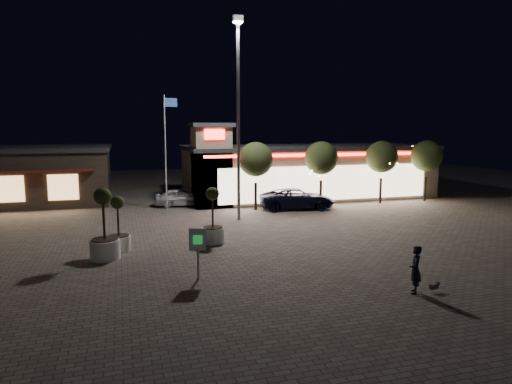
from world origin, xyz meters
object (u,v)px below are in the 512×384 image
object	(u,v)px
pedestrian	(415,270)
planter_left	(119,234)
white_sedan	(182,197)
pickup_truck	(297,199)
planter_mid	(105,237)
valet_sign	(198,244)

from	to	relation	value
pedestrian	planter_left	world-z (taller)	planter_left
white_sedan	pedestrian	bearing A→B (deg)	-159.65
pickup_truck	planter_mid	world-z (taller)	planter_mid
pickup_truck	white_sedan	distance (m)	8.51
white_sedan	pedestrian	size ratio (longest dim) A/B	2.29
planter_left	pedestrian	bearing A→B (deg)	-41.24
pickup_truck	planter_left	size ratio (longest dim) A/B	2.02
white_sedan	planter_left	bearing A→B (deg)	164.39
white_sedan	valet_sign	xyz separation A→B (m)	(-1.56, -16.75, 0.73)
white_sedan	planter_left	distance (m)	12.48
pickup_truck	planter_mid	xyz separation A→B (m)	(-12.78, -9.35, 0.25)
white_sedan	valet_sign	size ratio (longest dim) A/B	1.95
pickup_truck	planter_mid	bearing A→B (deg)	135.66
valet_sign	planter_mid	bearing A→B (deg)	131.88
pedestrian	valet_sign	distance (m)	7.92
pickup_truck	valet_sign	distance (m)	16.18
planter_left	valet_sign	size ratio (longest dim) A/B	1.33
pedestrian	valet_sign	world-z (taller)	valet_sign
planter_left	planter_mid	size ratio (longest dim) A/B	0.83
pickup_truck	pedestrian	xyz separation A→B (m)	(-2.27, -16.84, 0.11)
pickup_truck	pedestrian	world-z (taller)	pedestrian
pickup_truck	planter_left	distance (m)	14.66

